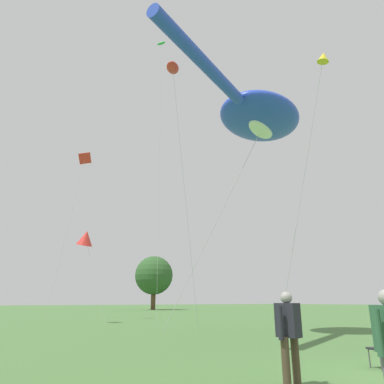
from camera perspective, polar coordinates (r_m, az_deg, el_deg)
big_show_kite at (r=20.74m, az=10.25°, el=11.57°), size 12.22×8.12×12.07m
person_redhead_woman at (r=7.67m, az=14.88°, el=-20.21°), size 0.61×0.47×1.70m
folding_chair at (r=10.33m, az=27.74°, el=-20.54°), size 0.62×0.62×0.86m
small_kite_diamond_red at (r=21.85m, az=-3.01°, el=18.53°), size 3.58×2.59×14.40m
small_kite_bird_shape at (r=28.80m, az=-16.30°, el=-6.95°), size 2.00×2.94×6.74m
small_kite_triangle_green at (r=38.46m, az=-4.86°, el=21.28°), size 1.10×2.30×26.17m
small_kite_box_yellow at (r=35.85m, az=-16.59°, el=4.33°), size 3.03×1.95×15.03m
small_kite_delta_white at (r=18.88m, az=19.76°, el=18.78°), size 0.89×4.81×12.61m
tree_broad_distant at (r=70.54m, az=-5.98°, el=-12.85°), size 7.08×7.08×9.73m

